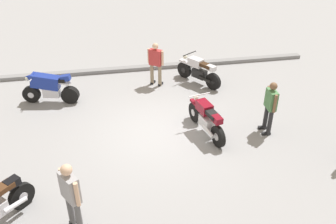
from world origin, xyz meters
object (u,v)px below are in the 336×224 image
object	(u,v)px
motorcycle_maroon_cruiser	(206,118)
motorcycle_blue_sportbike	(49,87)
person_in_gray_shirt	(71,193)
person_in_red_shirt	(156,62)
person_in_green_shirt	(270,105)
motorcycle_silver_cruiser	(199,71)

from	to	relation	value
motorcycle_maroon_cruiser	motorcycle_blue_sportbike	xyz separation A→B (m)	(-4.76, 2.80, 0.07)
motorcycle_maroon_cruiser	person_in_gray_shirt	world-z (taller)	person_in_gray_shirt
person_in_red_shirt	person_in_gray_shirt	bearing A→B (deg)	-167.75
person_in_red_shirt	person_in_green_shirt	bearing A→B (deg)	-107.41
motorcycle_blue_sportbike	person_in_gray_shirt	xyz separation A→B (m)	(1.02, -5.82, 0.42)
person_in_red_shirt	person_in_green_shirt	distance (m)	4.66
motorcycle_silver_cruiser	person_in_red_shirt	world-z (taller)	person_in_red_shirt
motorcycle_maroon_cruiser	person_in_gray_shirt	size ratio (longest dim) A/B	1.17
motorcycle_blue_sportbike	person_in_green_shirt	world-z (taller)	person_in_green_shirt
motorcycle_silver_cruiser	motorcycle_maroon_cruiser	bearing A→B (deg)	135.08
person_in_red_shirt	motorcycle_silver_cruiser	bearing A→B (deg)	-60.40
motorcycle_maroon_cruiser	motorcycle_silver_cruiser	distance (m)	3.35
person_in_red_shirt	person_in_green_shirt	size ratio (longest dim) A/B	1.00
motorcycle_silver_cruiser	motorcycle_blue_sportbike	bearing A→B (deg)	61.07
motorcycle_maroon_cruiser	motorcycle_silver_cruiser	size ratio (longest dim) A/B	1.15
motorcycle_maroon_cruiser	person_in_green_shirt	distance (m)	1.91
motorcycle_silver_cruiser	person_in_gray_shirt	distance (m)	7.68
motorcycle_blue_sportbike	person_in_gray_shirt	size ratio (longest dim) A/B	1.10
motorcycle_maroon_cruiser	person_in_red_shirt	size ratio (longest dim) A/B	1.24
motorcycle_silver_cruiser	person_in_green_shirt	xyz separation A→B (m)	(1.21, -3.55, 0.43)
motorcycle_blue_sportbike	motorcycle_silver_cruiser	xyz separation A→B (m)	(5.39, 0.48, -0.07)
motorcycle_maroon_cruiser	motorcycle_blue_sportbike	world-z (taller)	motorcycle_blue_sportbike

